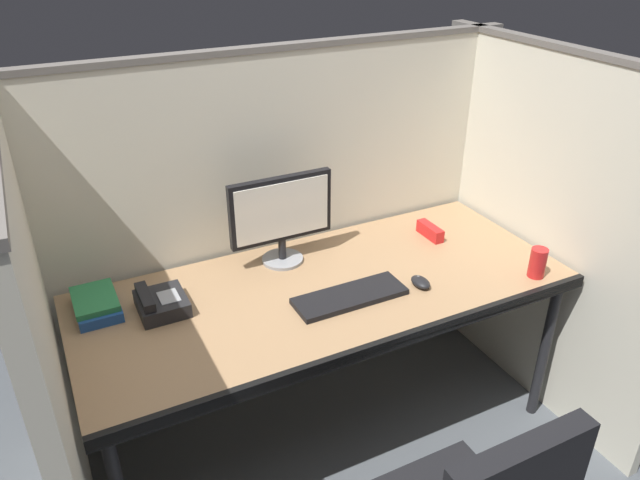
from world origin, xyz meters
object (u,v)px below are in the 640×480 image
object	(u,v)px
keyboard_main	(350,296)
soda_can	(538,263)
monitor_center	(281,214)
computer_mouse	(421,282)
red_stapler	(430,231)
desk_phone	(160,303)
book_stack	(96,305)
desk	(327,299)

from	to	relation	value
keyboard_main	soda_can	world-z (taller)	soda_can
monitor_center	computer_mouse	world-z (taller)	monitor_center
keyboard_main	computer_mouse	bearing A→B (deg)	-8.98
computer_mouse	red_stapler	distance (m)	0.42
desk_phone	keyboard_main	bearing A→B (deg)	-20.40
book_stack	red_stapler	xyz separation A→B (m)	(1.42, -0.07, -0.00)
desk	keyboard_main	size ratio (longest dim) A/B	4.42
computer_mouse	soda_can	world-z (taller)	soda_can
keyboard_main	soda_can	distance (m)	0.76
book_stack	desk_phone	bearing A→B (deg)	-25.01
monitor_center	desk_phone	world-z (taller)	monitor_center
book_stack	computer_mouse	bearing A→B (deg)	-18.54
monitor_center	desk_phone	size ratio (longest dim) A/B	2.26
red_stapler	keyboard_main	bearing A→B (deg)	-154.16
desk	keyboard_main	distance (m)	0.13
desk	red_stapler	size ratio (longest dim) A/B	12.67
desk_phone	computer_mouse	bearing A→B (deg)	-17.03
monitor_center	desk_phone	bearing A→B (deg)	-166.61
desk_phone	red_stapler	xyz separation A→B (m)	(1.21, 0.03, -0.01)
soda_can	desk_phone	bearing A→B (deg)	162.71
book_stack	desk	bearing A→B (deg)	-16.03
book_stack	soda_can	distance (m)	1.68
monitor_center	soda_can	bearing A→B (deg)	-33.34
computer_mouse	soda_can	bearing A→B (deg)	-17.82
book_stack	soda_can	bearing A→B (deg)	-18.34
monitor_center	book_stack	xyz separation A→B (m)	(-0.74, -0.03, -0.19)
desk	keyboard_main	bearing A→B (deg)	-68.32
soda_can	red_stapler	distance (m)	0.50
desk	monitor_center	size ratio (longest dim) A/B	4.42
keyboard_main	desk_phone	size ratio (longest dim) A/B	2.26
desk	computer_mouse	distance (m)	0.37
computer_mouse	soda_can	distance (m)	0.48
computer_mouse	desk	bearing A→B (deg)	155.56
desk	soda_can	world-z (taller)	soda_can
red_stapler	desk_phone	bearing A→B (deg)	-178.61
keyboard_main	soda_can	size ratio (longest dim) A/B	3.52
computer_mouse	monitor_center	bearing A→B (deg)	133.93
book_stack	desk_phone	world-z (taller)	desk_phone
soda_can	book_stack	bearing A→B (deg)	161.66
desk	desk_phone	distance (m)	0.63
soda_can	red_stapler	xyz separation A→B (m)	(-0.18, 0.46, -0.03)
red_stapler	computer_mouse	bearing A→B (deg)	-130.68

